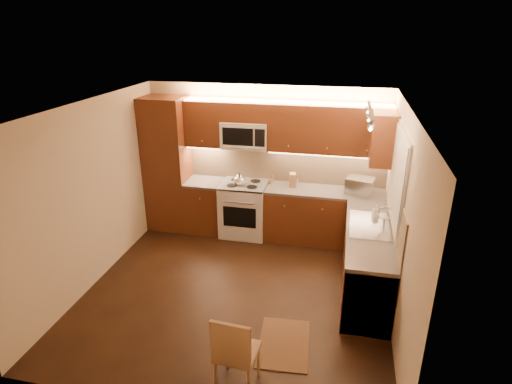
% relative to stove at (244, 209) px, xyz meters
% --- Properties ---
extents(floor, '(4.00, 4.00, 0.01)m').
position_rel_stove_xyz_m(floor, '(0.30, -1.68, -0.46)').
color(floor, black).
rests_on(floor, ground).
extents(ceiling, '(4.00, 4.00, 0.01)m').
position_rel_stove_xyz_m(ceiling, '(0.30, -1.68, 2.04)').
color(ceiling, beige).
rests_on(ceiling, ground).
extents(wall_back, '(4.00, 0.01, 2.50)m').
position_rel_stove_xyz_m(wall_back, '(0.30, 0.32, 0.79)').
color(wall_back, '#C4AE8F').
rests_on(wall_back, ground).
extents(wall_front, '(4.00, 0.01, 2.50)m').
position_rel_stove_xyz_m(wall_front, '(0.30, -3.67, 0.79)').
color(wall_front, '#C4AE8F').
rests_on(wall_front, ground).
extents(wall_left, '(0.01, 4.00, 2.50)m').
position_rel_stove_xyz_m(wall_left, '(-1.70, -1.68, 0.79)').
color(wall_left, '#C4AE8F').
rests_on(wall_left, ground).
extents(wall_right, '(0.01, 4.00, 2.50)m').
position_rel_stove_xyz_m(wall_right, '(2.30, -1.68, 0.79)').
color(wall_right, '#C4AE8F').
rests_on(wall_right, ground).
extents(pantry, '(0.70, 0.60, 2.30)m').
position_rel_stove_xyz_m(pantry, '(-1.35, 0.02, 0.69)').
color(pantry, '#4E1F10').
rests_on(pantry, floor).
extents(base_cab_back_left, '(0.62, 0.60, 0.86)m').
position_rel_stove_xyz_m(base_cab_back_left, '(-0.69, 0.02, -0.03)').
color(base_cab_back_left, '#4E1F10').
rests_on(base_cab_back_left, floor).
extents(counter_back_left, '(0.62, 0.60, 0.04)m').
position_rel_stove_xyz_m(counter_back_left, '(-0.69, 0.02, 0.42)').
color(counter_back_left, '#393634').
rests_on(counter_back_left, base_cab_back_left).
extents(base_cab_back_right, '(1.92, 0.60, 0.86)m').
position_rel_stove_xyz_m(base_cab_back_right, '(1.34, 0.02, -0.03)').
color(base_cab_back_right, '#4E1F10').
rests_on(base_cab_back_right, floor).
extents(counter_back_right, '(1.92, 0.60, 0.04)m').
position_rel_stove_xyz_m(counter_back_right, '(1.34, 0.02, 0.42)').
color(counter_back_right, '#393634').
rests_on(counter_back_right, base_cab_back_right).
extents(base_cab_right, '(0.60, 2.00, 0.86)m').
position_rel_stove_xyz_m(base_cab_right, '(2.00, -1.28, -0.03)').
color(base_cab_right, '#4E1F10').
rests_on(base_cab_right, floor).
extents(counter_right, '(0.60, 2.00, 0.04)m').
position_rel_stove_xyz_m(counter_right, '(2.00, -1.28, 0.42)').
color(counter_right, '#393634').
rests_on(counter_right, base_cab_right).
extents(dishwasher, '(0.58, 0.60, 0.84)m').
position_rel_stove_xyz_m(dishwasher, '(2.00, -1.98, -0.03)').
color(dishwasher, silver).
rests_on(dishwasher, floor).
extents(backsplash_back, '(3.30, 0.02, 0.60)m').
position_rel_stove_xyz_m(backsplash_back, '(0.65, 0.31, 0.74)').
color(backsplash_back, tan).
rests_on(backsplash_back, wall_back).
extents(backsplash_right, '(0.02, 2.00, 0.60)m').
position_rel_stove_xyz_m(backsplash_right, '(2.29, -1.28, 0.74)').
color(backsplash_right, tan).
rests_on(backsplash_right, wall_right).
extents(upper_cab_back_left, '(0.62, 0.35, 0.75)m').
position_rel_stove_xyz_m(upper_cab_back_left, '(-0.69, 0.15, 1.42)').
color(upper_cab_back_left, '#4E1F10').
rests_on(upper_cab_back_left, wall_back).
extents(upper_cab_back_right, '(1.92, 0.35, 0.75)m').
position_rel_stove_xyz_m(upper_cab_back_right, '(1.34, 0.15, 1.42)').
color(upper_cab_back_right, '#4E1F10').
rests_on(upper_cab_back_right, wall_back).
extents(upper_cab_bridge, '(0.76, 0.35, 0.31)m').
position_rel_stove_xyz_m(upper_cab_bridge, '(0.00, 0.15, 1.63)').
color(upper_cab_bridge, '#4E1F10').
rests_on(upper_cab_bridge, wall_back).
extents(upper_cab_right_corner, '(0.35, 0.50, 0.75)m').
position_rel_stove_xyz_m(upper_cab_right_corner, '(2.12, -0.28, 1.42)').
color(upper_cab_right_corner, '#4E1F10').
rests_on(upper_cab_right_corner, wall_right).
extents(stove, '(0.76, 0.65, 0.92)m').
position_rel_stove_xyz_m(stove, '(0.00, 0.00, 0.00)').
color(stove, silver).
rests_on(stove, floor).
extents(microwave, '(0.76, 0.38, 0.44)m').
position_rel_stove_xyz_m(microwave, '(0.00, 0.14, 1.26)').
color(microwave, silver).
rests_on(microwave, wall_back).
extents(window_frame, '(0.03, 1.44, 1.24)m').
position_rel_stove_xyz_m(window_frame, '(2.29, -1.12, 1.14)').
color(window_frame, silver).
rests_on(window_frame, wall_right).
extents(window_blinds, '(0.02, 1.36, 1.16)m').
position_rel_stove_xyz_m(window_blinds, '(2.27, -1.12, 1.14)').
color(window_blinds, silver).
rests_on(window_blinds, wall_right).
extents(sink, '(0.52, 0.86, 0.15)m').
position_rel_stove_xyz_m(sink, '(2.00, -1.12, 0.52)').
color(sink, silver).
rests_on(sink, counter_right).
extents(faucet, '(0.20, 0.04, 0.30)m').
position_rel_stove_xyz_m(faucet, '(2.18, -1.12, 0.59)').
color(faucet, silver).
rests_on(faucet, counter_right).
extents(track_light_bar, '(0.04, 1.20, 0.03)m').
position_rel_stove_xyz_m(track_light_bar, '(1.85, -1.27, 2.00)').
color(track_light_bar, silver).
rests_on(track_light_bar, ceiling).
extents(kettle, '(0.24, 0.24, 0.22)m').
position_rel_stove_xyz_m(kettle, '(-0.06, -0.08, 0.57)').
color(kettle, silver).
rests_on(kettle, stove).
extents(toaster_oven, '(0.48, 0.41, 0.25)m').
position_rel_stove_xyz_m(toaster_oven, '(1.88, 0.04, 0.56)').
color(toaster_oven, silver).
rests_on(toaster_oven, counter_back_right).
extents(knife_block, '(0.13, 0.18, 0.22)m').
position_rel_stove_xyz_m(knife_block, '(0.80, 0.11, 0.55)').
color(knife_block, '#956843').
rests_on(knife_block, counter_back_right).
extents(spice_jar_a, '(0.06, 0.06, 0.10)m').
position_rel_stove_xyz_m(spice_jar_a, '(0.44, 0.14, 0.49)').
color(spice_jar_a, silver).
rests_on(spice_jar_a, counter_back_right).
extents(spice_jar_b, '(0.04, 0.04, 0.11)m').
position_rel_stove_xyz_m(spice_jar_b, '(0.44, 0.26, 0.49)').
color(spice_jar_b, brown).
rests_on(spice_jar_b, counter_back_right).
extents(spice_jar_c, '(0.05, 0.05, 0.09)m').
position_rel_stove_xyz_m(spice_jar_c, '(0.86, 0.26, 0.49)').
color(spice_jar_c, silver).
rests_on(spice_jar_c, counter_back_right).
extents(spice_jar_d, '(0.06, 0.06, 0.09)m').
position_rel_stove_xyz_m(spice_jar_d, '(0.44, 0.13, 0.48)').
color(spice_jar_d, olive).
rests_on(spice_jar_d, counter_back_right).
extents(soap_bottle, '(0.10, 0.11, 0.18)m').
position_rel_stove_xyz_m(soap_bottle, '(2.09, -0.83, 0.53)').
color(soap_bottle, '#ADAEB1').
rests_on(soap_bottle, counter_right).
extents(rug, '(0.62, 0.88, 0.01)m').
position_rel_stove_xyz_m(rug, '(1.09, -2.58, -0.45)').
color(rug, black).
rests_on(rug, floor).
extents(dining_chair, '(0.42, 0.42, 0.89)m').
position_rel_stove_xyz_m(dining_chair, '(0.72, -3.25, -0.01)').
color(dining_chair, '#956843').
rests_on(dining_chair, floor).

